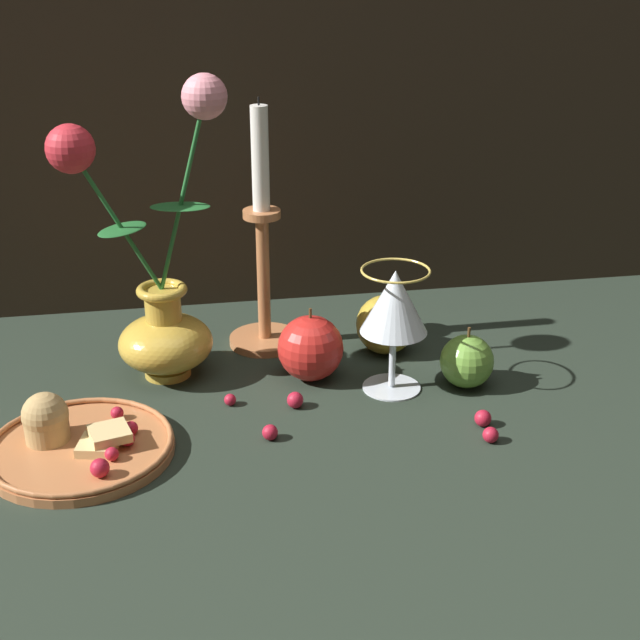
{
  "coord_description": "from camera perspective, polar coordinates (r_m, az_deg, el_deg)",
  "views": [
    {
      "loc": [
        -0.1,
        -0.91,
        0.51
      ],
      "look_at": [
        0.06,
        0.0,
        0.1
      ],
      "focal_mm": 50.0,
      "sensor_mm": 36.0,
      "label": 1
    }
  ],
  "objects": [
    {
      "name": "ground_plane",
      "position": [
        1.05,
        -3.41,
        -5.26
      ],
      "size": [
        2.4,
        2.4,
        0.0
      ],
      "primitive_type": "plane",
      "color": "#232D23",
      "rests_on": "ground"
    },
    {
      "name": "vase",
      "position": [
        1.08,
        -10.32,
        1.73
      ],
      "size": [
        0.2,
        0.12,
        0.36
      ],
      "color": "gold",
      "rests_on": "ground_plane"
    },
    {
      "name": "plate_with_pastries",
      "position": [
        0.98,
        -15.42,
        -7.48
      ],
      "size": [
        0.2,
        0.2,
        0.06
      ],
      "color": "#B77042",
      "rests_on": "ground_plane"
    },
    {
      "name": "wine_glass",
      "position": [
        1.04,
        4.78,
        0.88
      ],
      "size": [
        0.08,
        0.08,
        0.15
      ],
      "color": "silver",
      "rests_on": "ground_plane"
    },
    {
      "name": "candlestick",
      "position": [
        1.15,
        -3.66,
        3.46
      ],
      "size": [
        0.09,
        0.09,
        0.33
      ],
      "color": "#B77042",
      "rests_on": "ground_plane"
    },
    {
      "name": "apple_beside_vase",
      "position": [
        1.16,
        4.22,
        -0.29
      ],
      "size": [
        0.08,
        0.08,
        0.09
      ],
      "color": "#B2932D",
      "rests_on": "ground_plane"
    },
    {
      "name": "apple_near_glass",
      "position": [
        1.08,
        9.44,
        -2.7
      ],
      "size": [
        0.06,
        0.06,
        0.08
      ],
      "color": "#669938",
      "rests_on": "ground_plane"
    },
    {
      "name": "apple_at_table_edge",
      "position": [
        1.09,
        -0.61,
        -1.81
      ],
      "size": [
        0.08,
        0.08,
        0.09
      ],
      "color": "red",
      "rests_on": "ground_plane"
    },
    {
      "name": "berry_near_plate",
      "position": [
        1.05,
        -5.78,
        -5.1
      ],
      "size": [
        0.01,
        0.01,
        0.01
      ],
      "primitive_type": "sphere",
      "color": "#AD192D",
      "rests_on": "ground_plane"
    },
    {
      "name": "berry_front_center",
      "position": [
        0.99,
        10.86,
        -7.23
      ],
      "size": [
        0.02,
        0.02,
        0.02
      ],
      "primitive_type": "sphere",
      "color": "#AD192D",
      "rests_on": "ground_plane"
    },
    {
      "name": "berry_by_glass_stem",
      "position": [
        1.01,
        10.38,
        -6.2
      ],
      "size": [
        0.02,
        0.02,
        0.02
      ],
      "primitive_type": "sphere",
      "color": "#AD192D",
      "rests_on": "ground_plane"
    },
    {
      "name": "berry_under_candlestick",
      "position": [
        1.03,
        -1.6,
        -5.14
      ],
      "size": [
        0.02,
        0.02,
        0.02
      ],
      "primitive_type": "sphere",
      "color": "#AD192D",
      "rests_on": "ground_plane"
    },
    {
      "name": "berry_far_right",
      "position": [
        0.97,
        -3.22,
        -7.19
      ],
      "size": [
        0.02,
        0.02,
        0.02
      ],
      "primitive_type": "sphere",
      "color": "#AD192D",
      "rests_on": "ground_plane"
    }
  ]
}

